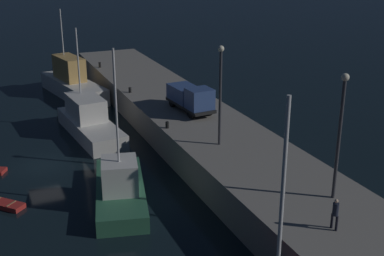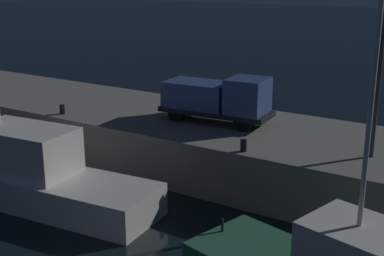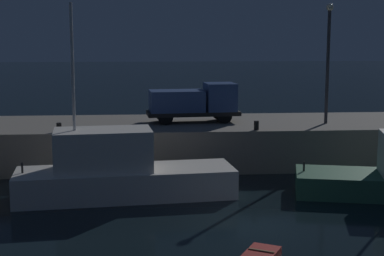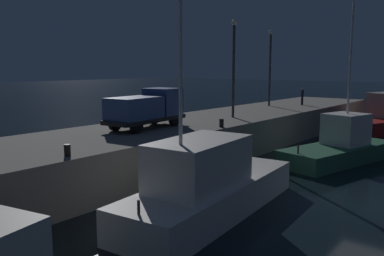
# 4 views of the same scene
# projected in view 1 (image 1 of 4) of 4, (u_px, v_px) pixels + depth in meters

# --- Properties ---
(ground_plane) EXTENTS (320.00, 320.00, 0.00)m
(ground_plane) POSITION_uv_depth(u_px,v_px,m) (43.00, 166.00, 39.46)
(ground_plane) COLOR black
(pier_quay) EXTENTS (61.09, 7.68, 2.47)m
(pier_quay) POSITION_uv_depth(u_px,v_px,m) (196.00, 129.00, 43.79)
(pier_quay) COLOR gray
(pier_quay) RESTS_ON ground
(fishing_trawler_red) EXTENTS (12.28, 5.61, 9.48)m
(fishing_trawler_red) POSITION_uv_depth(u_px,v_px,m) (72.00, 83.00, 57.45)
(fishing_trawler_red) COLOR silver
(fishing_trawler_red) RESTS_ON ground
(fishing_boat_blue) EXTENTS (9.71, 5.20, 10.41)m
(fishing_boat_blue) POSITION_uv_depth(u_px,v_px,m) (120.00, 188.00, 33.67)
(fishing_boat_blue) COLOR #2D6647
(fishing_boat_blue) RESTS_ON ground
(fishing_boat_white) EXTENTS (10.77, 4.16, 9.29)m
(fishing_boat_white) POSITION_uv_depth(u_px,v_px,m) (89.00, 121.00, 45.62)
(fishing_boat_white) COLOR silver
(fishing_boat_white) RESTS_ON ground
(rowboat_white_mid) EXTENTS (2.71, 2.64, 0.37)m
(rowboat_white_mid) POSITION_uv_depth(u_px,v_px,m) (4.00, 204.00, 33.29)
(rowboat_white_mid) COLOR #B22823
(rowboat_white_mid) RESTS_ON ground
(lamp_post_west) EXTENTS (0.44, 0.44, 7.22)m
(lamp_post_west) POSITION_uv_depth(u_px,v_px,m) (220.00, 88.00, 35.61)
(lamp_post_west) COLOR #38383D
(lamp_post_west) RESTS_ON pier_quay
(lamp_post_east) EXTENTS (0.44, 0.44, 7.30)m
(lamp_post_east) POSITION_uv_depth(u_px,v_px,m) (340.00, 127.00, 27.79)
(lamp_post_east) COLOR #38383D
(lamp_post_east) RESTS_ON pier_quay
(utility_truck) EXTENTS (5.84, 2.49, 2.41)m
(utility_truck) POSITION_uv_depth(u_px,v_px,m) (191.00, 97.00, 43.96)
(utility_truck) COLOR black
(utility_truck) RESTS_ON pier_quay
(dockworker) EXTENTS (0.45, 0.35, 1.71)m
(dockworker) POSITION_uv_depth(u_px,v_px,m) (335.00, 212.00, 25.64)
(dockworker) COLOR black
(dockworker) RESTS_ON pier_quay
(bollard_west) EXTENTS (0.28, 0.28, 0.53)m
(bollard_west) POSITION_uv_depth(u_px,v_px,m) (167.00, 125.00, 40.23)
(bollard_west) COLOR black
(bollard_west) RESTS_ON pier_quay
(bollard_central) EXTENTS (0.28, 0.28, 0.62)m
(bollard_central) POSITION_uv_depth(u_px,v_px,m) (100.00, 65.00, 60.20)
(bollard_central) COLOR black
(bollard_central) RESTS_ON pier_quay
(bollard_east) EXTENTS (0.28, 0.28, 0.51)m
(bollard_east) POSITION_uv_depth(u_px,v_px,m) (130.00, 90.00, 49.96)
(bollard_east) COLOR black
(bollard_east) RESTS_ON pier_quay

